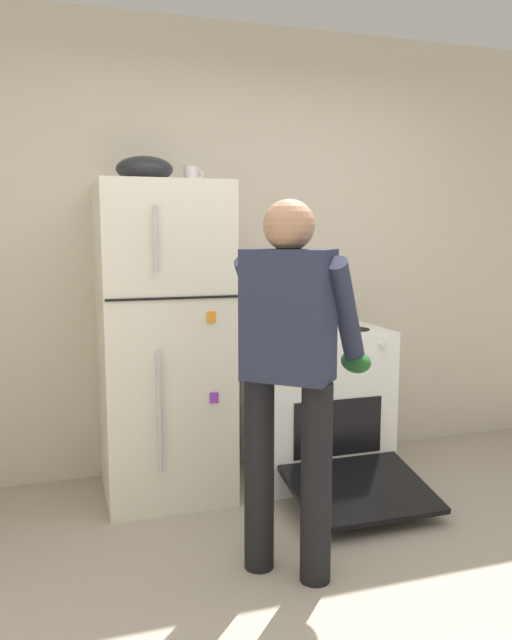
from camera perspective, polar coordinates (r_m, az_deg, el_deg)
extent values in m
cube|color=beige|center=(3.93, -2.15, 6.31)|extent=(6.00, 0.10, 2.70)
cube|color=silver|center=(3.50, -8.46, -1.96)|extent=(0.68, 0.68, 1.73)
cube|color=black|center=(3.13, -7.54, 1.98)|extent=(0.67, 0.01, 0.01)
cylinder|color=#B7B7BC|center=(3.21, -8.80, -8.31)|extent=(0.02, 0.02, 0.63)
cylinder|color=#B7B7BC|center=(3.08, -9.14, 7.34)|extent=(0.02, 0.02, 0.32)
cube|color=purple|center=(3.27, -3.85, -7.10)|extent=(0.04, 0.01, 0.06)
cube|color=orange|center=(3.18, -4.11, 0.27)|extent=(0.04, 0.01, 0.06)
cube|color=white|center=(3.85, 5.46, -7.33)|extent=(0.76, 0.64, 0.90)
cube|color=black|center=(3.59, 7.51, -9.72)|extent=(0.53, 0.01, 0.32)
cylinder|color=black|center=(3.55, 3.76, -1.12)|extent=(0.17, 0.17, 0.01)
cylinder|color=black|center=(3.70, 9.02, -0.83)|extent=(0.17, 0.17, 0.01)
cylinder|color=black|center=(3.82, 2.18, -0.46)|extent=(0.17, 0.17, 0.01)
cylinder|color=black|center=(3.96, 7.15, -0.22)|extent=(0.17, 0.17, 0.01)
cylinder|color=silver|center=(3.36, 3.71, -2.73)|extent=(0.04, 0.03, 0.04)
cylinder|color=silver|center=(3.43, 6.36, -2.56)|extent=(0.04, 0.03, 0.04)
cylinder|color=silver|center=(3.50, 9.05, -2.38)|extent=(0.04, 0.03, 0.04)
cylinder|color=silver|center=(3.58, 11.48, -2.21)|extent=(0.04, 0.03, 0.04)
cube|color=black|center=(3.44, 9.48, -14.94)|extent=(0.72, 0.57, 0.14)
cylinder|color=black|center=(2.78, 0.29, -13.86)|extent=(0.13, 0.13, 0.86)
cylinder|color=black|center=(2.70, 5.51, -14.64)|extent=(0.13, 0.13, 0.86)
cube|color=#23283D|center=(2.56, 2.96, 0.43)|extent=(0.40, 0.39, 0.54)
sphere|color=#A37556|center=(2.53, 3.02, 8.63)|extent=(0.21, 0.21, 0.21)
sphere|color=#242424|center=(2.53, 3.02, 7.79)|extent=(0.15, 0.15, 0.15)
cylinder|color=#23283D|center=(2.78, 0.33, 0.88)|extent=(0.33, 0.36, 0.51)
cylinder|color=#23283D|center=(2.65, 8.28, 0.42)|extent=(0.33, 0.36, 0.51)
ellipsoid|color=#1E5123|center=(2.96, 1.60, -3.16)|extent=(0.12, 0.18, 0.10)
ellipsoid|color=#1E5123|center=(2.84, 9.09, -3.76)|extent=(0.12, 0.18, 0.10)
cylinder|color=red|center=(3.64, 3.56, -0.03)|extent=(0.27, 0.27, 0.10)
cube|color=black|center=(3.58, 1.18, 0.42)|extent=(0.05, 0.03, 0.02)
cube|color=black|center=(3.70, 5.87, 0.62)|extent=(0.05, 0.03, 0.02)
cylinder|color=silver|center=(3.55, -5.97, 13.00)|extent=(0.08, 0.08, 0.10)
torus|color=silver|center=(3.56, -5.25, 13.07)|extent=(0.06, 0.01, 0.06)
cylinder|color=brown|center=(4.05, 8.35, 1.11)|extent=(0.05, 0.05, 0.16)
ellipsoid|color=black|center=(3.46, -10.14, 13.39)|extent=(0.30, 0.30, 0.14)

